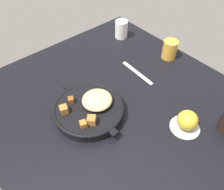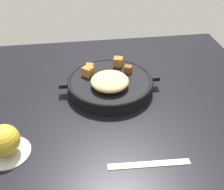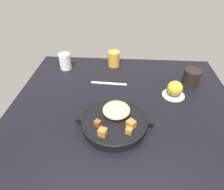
{
  "view_description": "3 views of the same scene",
  "coord_description": "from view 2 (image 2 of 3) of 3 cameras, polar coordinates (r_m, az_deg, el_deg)",
  "views": [
    {
      "loc": [
        40.94,
        -37.75,
        64.6
      ],
      "look_at": [
        0.3,
        -2.9,
        7.39
      ],
      "focal_mm": 36.06,
      "sensor_mm": 36.0,
      "label": 1
    },
    {
      "loc": [
        5.88,
        57.16,
        47.97
      ],
      "look_at": [
        -2.36,
        -0.4,
        5.7
      ],
      "focal_mm": 44.76,
      "sensor_mm": 36.0,
      "label": 2
    },
    {
      "loc": [
        -0.61,
        -63.02,
        56.15
      ],
      "look_at": [
        -5.13,
        3.18,
        4.58
      ],
      "focal_mm": 31.22,
      "sensor_mm": 36.0,
      "label": 3
    }
  ],
  "objects": [
    {
      "name": "ground_plane",
      "position": [
        0.76,
        -1.73,
        -4.56
      ],
      "size": [
        99.74,
        92.02,
        2.4
      ],
      "primitive_type": "cube",
      "color": "black"
    },
    {
      "name": "cast_iron_skillet",
      "position": [
        0.82,
        -0.43,
        2.45
      ],
      "size": [
        29.63,
        25.28,
        7.24
      ],
      "color": "black",
      "rests_on": "ground_plane"
    },
    {
      "name": "saucer_plate",
      "position": [
        0.69,
        -20.51,
        -10.86
      ],
      "size": [
        10.36,
        10.36,
        0.6
      ],
      "primitive_type": "cylinder",
      "color": "#B7BABF",
      "rests_on": "ground_plane"
    },
    {
      "name": "red_apple",
      "position": [
        0.66,
        -21.19,
        -8.58
      ],
      "size": [
        7.02,
        7.02,
        7.02
      ],
      "primitive_type": "sphere",
      "color": "gold",
      "rests_on": "saucer_plate"
    },
    {
      "name": "butter_knife",
      "position": [
        0.63,
        7.6,
        -13.78
      ],
      "size": [
        18.22,
        2.53,
        0.36
      ],
      "primitive_type": "cube",
      "rotation": [
        0.0,
        0.0,
        -0.05
      ],
      "color": "silver",
      "rests_on": "ground_plane"
    }
  ]
}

